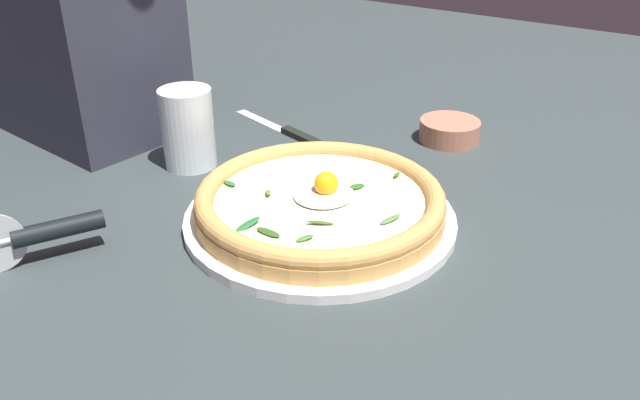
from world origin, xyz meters
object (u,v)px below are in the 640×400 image
(side_bowl, at_px, (452,131))
(table_knife, at_px, (290,132))
(pizza, at_px, (320,201))
(pizza_cutter, at_px, (42,233))
(drinking_glass, at_px, (187,135))

(side_bowl, relative_size, table_knife, 0.44)
(side_bowl, bearing_deg, table_knife, 118.04)
(pizza, relative_size, pizza_cutter, 2.15)
(pizza, bearing_deg, table_knife, 43.90)
(pizza, distance_m, drinking_glass, 0.26)
(pizza, xyz_separation_m, table_knife, (0.21, 0.20, -0.03))
(table_knife, height_order, drinking_glass, drinking_glass)
(pizza, xyz_separation_m, side_bowl, (0.33, -0.03, -0.01))
(table_knife, distance_m, drinking_glass, 0.19)
(pizza_cutter, bearing_deg, table_knife, -0.81)
(pizza, xyz_separation_m, pizza_cutter, (-0.24, 0.21, 0.01))
(pizza, bearing_deg, pizza_cutter, 139.50)
(pizza, height_order, table_knife, pizza)
(table_knife, relative_size, drinking_glass, 1.87)
(pizza_cutter, distance_m, table_knife, 0.46)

